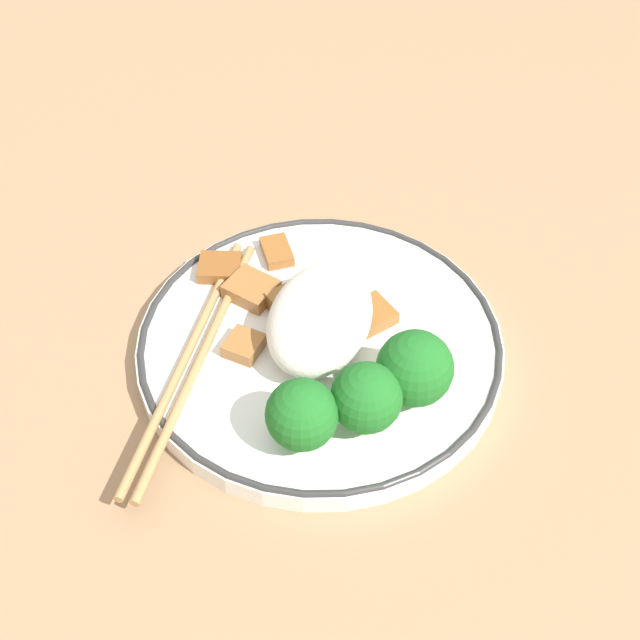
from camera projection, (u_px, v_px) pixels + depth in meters
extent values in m
plane|color=#9E7A56|center=(320.00, 354.00, 0.62)|extent=(3.00, 3.00, 0.00)
cylinder|color=white|center=(320.00, 347.00, 0.61)|extent=(0.25, 0.25, 0.01)
torus|color=#333333|center=(320.00, 340.00, 0.60)|extent=(0.25, 0.25, 0.01)
ellipsoid|color=white|center=(319.00, 317.00, 0.59)|extent=(0.10, 0.07, 0.04)
cylinder|color=#7FB756|center=(302.00, 436.00, 0.54)|extent=(0.01, 0.01, 0.01)
sphere|color=#1E6B23|center=(302.00, 415.00, 0.53)|extent=(0.04, 0.04, 0.04)
cylinder|color=#7FB756|center=(365.00, 420.00, 0.55)|extent=(0.02, 0.02, 0.01)
sphere|color=#1E6B23|center=(366.00, 398.00, 0.54)|extent=(0.04, 0.04, 0.04)
cylinder|color=#7FB756|center=(412.00, 392.00, 0.57)|extent=(0.01, 0.01, 0.01)
sphere|color=#1E6B23|center=(415.00, 368.00, 0.55)|extent=(0.05, 0.05, 0.05)
cube|color=brown|center=(220.00, 268.00, 0.65)|extent=(0.03, 0.04, 0.01)
cube|color=#995B28|center=(370.00, 315.00, 0.61)|extent=(0.04, 0.04, 0.01)
cube|color=#995B28|center=(277.00, 252.00, 0.66)|extent=(0.04, 0.03, 0.01)
cube|color=#9E6633|center=(291.00, 305.00, 0.62)|extent=(0.04, 0.04, 0.01)
cube|color=#9E6633|center=(244.00, 346.00, 0.59)|extent=(0.03, 0.03, 0.01)
cube|color=#9E6633|center=(251.00, 289.00, 0.63)|extent=(0.04, 0.04, 0.01)
cylinder|color=#AD8451|center=(185.00, 357.00, 0.59)|extent=(0.22, 0.01, 0.01)
cylinder|color=#AD8451|center=(200.00, 360.00, 0.59)|extent=(0.22, 0.01, 0.01)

